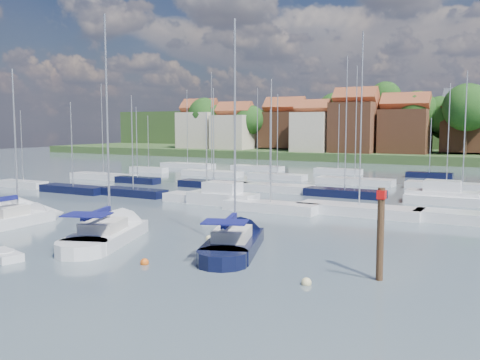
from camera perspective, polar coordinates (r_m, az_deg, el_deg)
The scene contains 12 objects.
ground at distance 68.74m, azimuth 10.58°, elevation -0.74°, with size 260.00×260.00×0.00m, color #4F5F6B.
sailboat_left at distance 46.16m, azimuth -22.05°, elevation -3.86°, with size 2.96×9.71×13.16m.
sailboat_centre at distance 38.71m, azimuth -13.12°, elevation -5.42°, with size 7.21×12.49×16.45m.
sailboat_navy at distance 34.81m, azimuth -0.31°, elevation -6.53°, with size 6.53×11.52×15.50m.
tender at distance 34.51m, azimuth -23.93°, elevation -7.37°, with size 3.05×1.99×0.61m.
timber_piling at distance 28.13m, azimuth 14.70°, elevation -7.42°, with size 0.40×0.40×6.98m.
buoy_c at distance 35.85m, azimuth -17.10°, elevation -7.01°, with size 0.44×0.44×0.44m, color #D85914.
buoy_d at distance 31.03m, azimuth -10.15°, elevation -8.85°, with size 0.49×0.49×0.49m, color #D85914.
buoy_e at distance 36.70m, azimuth -3.30°, elevation -6.46°, with size 0.51×0.51×0.51m, color beige.
buoy_f at distance 27.06m, azimuth 7.09°, elevation -11.02°, with size 0.52×0.52×0.52m, color beige.
marina_field at distance 63.52m, azimuth 10.83°, elevation -0.89°, with size 79.62×41.41×15.93m.
far_shore_town at distance 158.68m, azimuth 22.12°, elevation 4.33°, with size 212.46×90.00×22.27m.
Camera 1 is at (21.56, -24.80, 7.87)m, focal length 40.00 mm.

